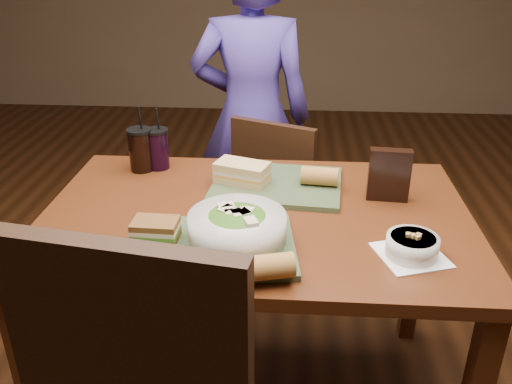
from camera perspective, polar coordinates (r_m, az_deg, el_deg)
dining_table at (r=1.69m, az=0.00°, el=-4.90°), size 1.30×0.85×0.75m
chair_far at (r=2.37m, az=1.77°, el=-0.68°), size 0.48×0.49×0.84m
diner at (r=2.50m, az=-0.48°, el=7.83°), size 0.56×0.37×1.50m
tray_near at (r=1.46m, az=-4.24°, el=-5.77°), size 0.45×0.37×0.02m
tray_far at (r=1.81m, az=2.21°, el=0.79°), size 0.45×0.36×0.02m
salad_bowl at (r=1.45m, az=-1.99°, el=-3.57°), size 0.26×0.26×0.09m
soup_bowl at (r=1.48m, az=16.11°, el=-5.46°), size 0.21×0.21×0.07m
sandwich_near at (r=1.48m, az=-10.52°, el=-3.96°), size 0.12×0.09×0.06m
sandwich_far at (r=1.79m, az=-1.47°, el=2.07°), size 0.19×0.15×0.07m
baguette_near at (r=1.30m, az=1.29°, el=-7.89°), size 0.14×0.09×0.06m
baguette_far at (r=1.79m, az=6.72°, el=1.67°), size 0.13×0.07×0.06m
cup_cola at (r=1.96m, az=-12.06°, el=4.40°), size 0.09×0.09×0.24m
cup_berry at (r=1.96m, az=-10.33°, el=4.53°), size 0.08×0.08×0.22m
chip_bag at (r=1.74m, az=13.83°, el=1.75°), size 0.13×0.05×0.17m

